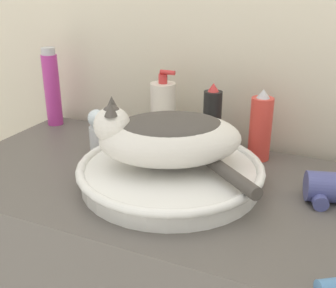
# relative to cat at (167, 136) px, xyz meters

# --- Properties ---
(wall_back) EXTENTS (8.00, 0.05, 2.40)m
(wall_back) POSITION_rel_cat_xyz_m (-0.03, 0.35, 0.18)
(wall_back) COLOR beige
(wall_back) RESTS_ON ground_plane
(sink_basin) EXTENTS (0.42, 0.42, 0.05)m
(sink_basin) POSITION_rel_cat_xyz_m (0.01, 0.00, -0.09)
(sink_basin) COLOR white
(sink_basin) RESTS_ON vanity_counter
(cat) EXTENTS (0.41, 0.32, 0.15)m
(cat) POSITION_rel_cat_xyz_m (0.00, 0.00, 0.00)
(cat) COLOR silver
(cat) RESTS_ON sink_basin
(faucet) EXTENTS (0.12, 0.06, 0.14)m
(faucet) POSITION_rel_cat_xyz_m (-0.23, 0.08, -0.05)
(faucet) COLOR silver
(faucet) RESTS_ON vanity_counter
(hairspray_can_black) EXTENTS (0.05, 0.05, 0.19)m
(hairspray_can_black) POSITION_rel_cat_xyz_m (0.03, 0.23, -0.03)
(hairspray_can_black) COLOR black
(hairspray_can_black) RESTS_ON vanity_counter
(shampoo_bottle_tall) EXTENTS (0.05, 0.05, 0.24)m
(shampoo_bottle_tall) POSITION_rel_cat_xyz_m (-0.50, 0.23, 0.00)
(shampoo_bottle_tall) COLOR #B2338C
(shampoo_bottle_tall) RESTS_ON vanity_counter
(spray_bottle_trigger) EXTENTS (0.06, 0.06, 0.18)m
(spray_bottle_trigger) POSITION_rel_cat_xyz_m (0.15, 0.23, -0.03)
(spray_bottle_trigger) COLOR #DB3D33
(spray_bottle_trigger) RESTS_ON vanity_counter
(soap_pump_bottle) EXTENTS (0.07, 0.07, 0.21)m
(soap_pump_bottle) POSITION_rel_cat_xyz_m (-0.12, 0.23, -0.03)
(soap_pump_bottle) COLOR silver
(soap_pump_bottle) RESTS_ON vanity_counter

